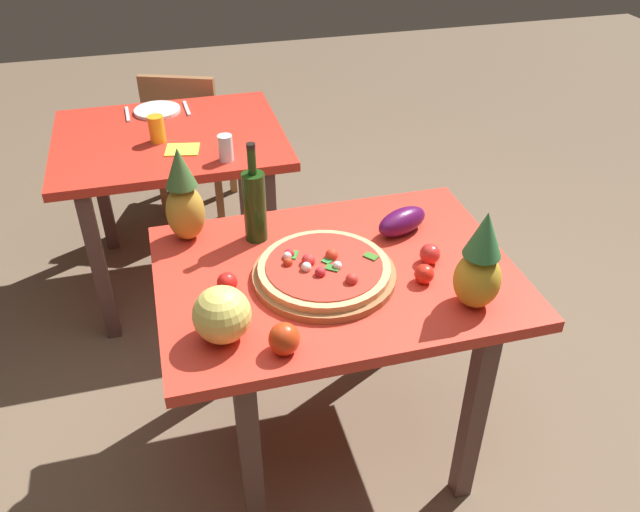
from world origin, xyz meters
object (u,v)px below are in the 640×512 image
at_px(pizza_board, 324,275).
at_px(pineapple_right, 184,199).
at_px(fork_utensil, 128,114).
at_px(napkin_folded, 182,150).
at_px(tomato_by_bottle, 227,282).
at_px(drinking_glass_water, 226,148).
at_px(pizza, 324,268).
at_px(tomato_beside_pepper, 424,274).
at_px(dinner_plate, 157,110).
at_px(drinking_glass_juice, 157,129).
at_px(tomato_near_board, 430,254).
at_px(wine_bottle, 255,204).
at_px(eggplant, 402,221).
at_px(pineapple_left, 480,265).
at_px(background_table, 172,158).
at_px(dining_chair, 189,134).
at_px(display_table, 335,296).
at_px(knife_utensil, 187,108).
at_px(bell_pepper, 284,339).
at_px(melon, 222,315).

height_order(pizza_board, pineapple_right, pineapple_right).
bearing_deg(fork_utensil, napkin_folded, -66.47).
distance_m(tomato_by_bottle, drinking_glass_water, 0.89).
distance_m(pizza, tomato_by_bottle, 0.30).
bearing_deg(tomato_beside_pepper, dinner_plate, 114.19).
relative_size(pizza, drinking_glass_juice, 3.51).
bearing_deg(tomato_near_board, dinner_plate, 117.25).
height_order(wine_bottle, tomato_beside_pepper, wine_bottle).
bearing_deg(pizza, drinking_glass_juice, 110.74).
bearing_deg(dinner_plate, tomato_by_bottle, -85.23).
height_order(eggplant, napkin_folded, eggplant).
height_order(pineapple_left, pineapple_right, pineapple_right).
bearing_deg(dinner_plate, tomato_beside_pepper, -65.81).
height_order(background_table, dining_chair, dining_chair).
bearing_deg(drinking_glass_water, display_table, -75.46).
distance_m(pineapple_right, dinner_plate, 1.16).
height_order(pineapple_left, tomato_beside_pepper, pineapple_left).
xyz_separation_m(pineapple_left, drinking_glass_juice, (-0.83, 1.39, -0.08)).
distance_m(wine_bottle, tomato_beside_pepper, 0.60).
bearing_deg(eggplant, knife_utensil, 115.00).
bearing_deg(napkin_folded, dining_chair, 84.82).
height_order(pizza_board, tomato_by_bottle, tomato_by_bottle).
relative_size(bell_pepper, eggplant, 0.47).
bearing_deg(melon, pineapple_right, 94.83).
height_order(pizza_board, drinking_glass_water, drinking_glass_water).
distance_m(display_table, pizza, 0.16).
bearing_deg(pizza_board, melon, -150.51).
bearing_deg(melon, pineapple_left, -3.45).
relative_size(display_table, fork_utensil, 6.28).
bearing_deg(pineapple_left, background_table, 118.45).
height_order(display_table, bell_pepper, bell_pepper).
bearing_deg(knife_utensil, dinner_plate, 177.35).
height_order(dining_chair, fork_utensil, dining_chair).
xyz_separation_m(drinking_glass_water, dinner_plate, (-0.25, 0.60, -0.05)).
xyz_separation_m(pineapple_left, pineapple_right, (-0.78, 0.58, 0.01)).
bearing_deg(pizza, melon, -150.38).
bearing_deg(dinner_plate, pizza, -74.23).
bearing_deg(tomato_beside_pepper, tomato_by_bottle, 169.20).
distance_m(tomato_near_board, drinking_glass_juice, 1.40).
bearing_deg(drinking_glass_juice, tomato_by_bottle, -83.08).
xyz_separation_m(pineapple_left, tomato_by_bottle, (-0.69, 0.25, -0.11)).
xyz_separation_m(tomato_by_bottle, drinking_glass_juice, (-0.14, 1.14, 0.03)).
relative_size(background_table, napkin_folded, 7.24).
relative_size(pizza_board, wine_bottle, 1.28).
relative_size(drinking_glass_juice, fork_utensil, 0.65).
distance_m(pizza_board, drinking_glass_juice, 1.23).
distance_m(dining_chair, pineapple_right, 1.59).
bearing_deg(dining_chair, tomato_by_bottle, 110.57).
distance_m(tomato_beside_pepper, drinking_glass_juice, 1.45).
height_order(background_table, pizza, pizza).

